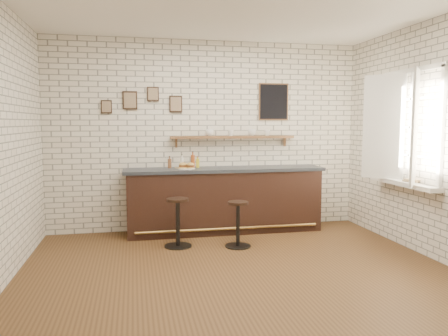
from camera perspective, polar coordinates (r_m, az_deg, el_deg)
The scene contains 21 objects.
ground at distance 5.33m, azimuth 1.51°, elevation -12.78°, with size 5.00×5.00×0.00m, color brown.
bar_counter at distance 6.86m, azimuth 0.08°, elevation -4.16°, with size 3.10×0.65×1.01m.
sandwich_plate at distance 6.67m, azimuth -4.99°, elevation -0.05°, with size 0.28×0.28×0.01m, color white.
ciabatta_sandwich at distance 6.67m, azimuth -4.90°, elevation 0.34°, with size 0.26×0.19×0.08m.
potato_chips at distance 6.67m, azimuth -5.18°, elevation 0.01°, with size 0.27×0.19×0.00m.
bitters_bottle_brown at distance 6.80m, azimuth -7.12°, elevation 0.62°, with size 0.06×0.06×0.19m.
bitters_bottle_white at distance 6.82m, azimuth -5.51°, elevation 0.73°, with size 0.05×0.05×0.21m.
bitters_bottle_amber at distance 6.84m, azimuth -4.10°, elevation 0.92°, with size 0.06×0.06×0.25m.
condiment_bottle_yellow at distance 6.85m, azimuth -3.46°, elevation 0.67°, with size 0.05×0.05×0.17m.
bar_stool_left at distance 6.09m, azimuth -6.05°, elevation -6.88°, with size 0.38×0.38×0.68m.
bar_stool_right at distance 6.06m, azimuth 1.84°, elevation -7.14°, with size 0.35×0.35×0.64m.
wall_shelf at distance 7.00m, azimuth 1.17°, elevation 4.04°, with size 2.00×0.18×0.18m.
shelf_cup_a at distance 6.92m, azimuth -1.86°, elevation 4.65°, with size 0.14×0.14×0.11m, color white.
shelf_cup_b at distance 6.99m, azimuth 0.89°, elevation 4.59°, with size 0.10×0.10×0.09m, color white.
shelf_cup_c at distance 7.07m, azimuth 3.68°, elevation 4.66°, with size 0.13×0.13×0.11m, color white.
shelf_cup_d at distance 7.14m, azimuth 5.66°, elevation 4.60°, with size 0.10×0.10×0.09m, color white.
back_wall_decor at distance 7.04m, azimuth -0.36°, elevation 8.68°, with size 2.96×0.02×0.56m.
window_sill at distance 6.37m, azimuth 22.41°, elevation -1.83°, with size 0.20×1.35×0.06m.
casement_window at distance 6.29m, azimuth 22.36°, elevation 4.94°, with size 0.40×1.30×1.56m.
book_lower at distance 6.23m, azimuth 23.01°, elevation -1.64°, with size 0.15×0.20×0.02m, color tan.
book_upper at distance 6.24m, azimuth 22.93°, elevation -1.47°, with size 0.15×0.20×0.02m, color tan.
Camera 1 is at (-1.16, -4.91, 1.72)m, focal length 35.00 mm.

